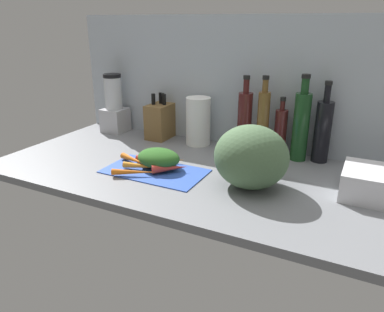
% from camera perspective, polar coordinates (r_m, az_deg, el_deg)
% --- Properties ---
extents(ground_plane, '(1.70, 0.80, 0.03)m').
position_cam_1_polar(ground_plane, '(1.50, 1.01, -2.64)').
color(ground_plane, slate).
extents(wall_back, '(1.70, 0.03, 0.60)m').
position_cam_1_polar(wall_back, '(1.76, 6.65, 11.37)').
color(wall_back, '#ADB7C1').
rests_on(wall_back, ground_plane).
extents(cutting_board, '(0.41, 0.23, 0.01)m').
position_cam_1_polar(cutting_board, '(1.48, -5.85, -2.30)').
color(cutting_board, '#2D51B7').
rests_on(cutting_board, ground_plane).
extents(carrot_0, '(0.17, 0.10, 0.03)m').
position_cam_1_polar(carrot_0, '(1.43, -9.05, -2.50)').
color(carrot_0, orange).
rests_on(carrot_0, cutting_board).
extents(carrot_1, '(0.16, 0.03, 0.03)m').
position_cam_1_polar(carrot_1, '(1.51, -4.81, -1.08)').
color(carrot_1, '#B2264C').
rests_on(carrot_1, cutting_board).
extents(carrot_2, '(0.12, 0.08, 0.02)m').
position_cam_1_polar(carrot_2, '(1.48, -6.06, -1.67)').
color(carrot_2, orange).
rests_on(carrot_2, cutting_board).
extents(carrot_3, '(0.16, 0.07, 0.03)m').
position_cam_1_polar(carrot_3, '(1.55, -8.97, -0.63)').
color(carrot_3, orange).
rests_on(carrot_3, cutting_board).
extents(carrot_4, '(0.15, 0.07, 0.02)m').
position_cam_1_polar(carrot_4, '(1.55, -3.90, -0.56)').
color(carrot_4, orange).
rests_on(carrot_4, cutting_board).
extents(carrot_5, '(0.18, 0.07, 0.03)m').
position_cam_1_polar(carrot_5, '(1.48, -7.43, -1.59)').
color(carrot_5, orange).
rests_on(carrot_5, cutting_board).
extents(carrot_6, '(0.09, 0.09, 0.03)m').
position_cam_1_polar(carrot_6, '(1.50, -6.48, -1.25)').
color(carrot_6, orange).
rests_on(carrot_6, cutting_board).
extents(carrot_7, '(0.11, 0.05, 0.03)m').
position_cam_1_polar(carrot_7, '(1.55, -6.90, -0.47)').
color(carrot_7, red).
rests_on(carrot_7, cutting_board).
extents(carrot_8, '(0.13, 0.12, 0.04)m').
position_cam_1_polar(carrot_8, '(1.44, -3.50, -1.90)').
color(carrot_8, red).
rests_on(carrot_8, cutting_board).
extents(carrot_9, '(0.11, 0.06, 0.03)m').
position_cam_1_polar(carrot_9, '(1.57, -6.32, -0.13)').
color(carrot_9, orange).
rests_on(carrot_9, cutting_board).
extents(carrot_10, '(0.13, 0.06, 0.03)m').
position_cam_1_polar(carrot_10, '(1.47, -5.69, -1.61)').
color(carrot_10, orange).
rests_on(carrot_10, cutting_board).
extents(carrot_greens_pile, '(0.18, 0.14, 0.08)m').
position_cam_1_polar(carrot_greens_pile, '(1.49, -5.25, -0.31)').
color(carrot_greens_pile, '#2D6023').
rests_on(carrot_greens_pile, cutting_board).
extents(winter_squash, '(0.27, 0.25, 0.23)m').
position_cam_1_polar(winter_squash, '(1.32, 9.22, -0.15)').
color(winter_squash, '#4C6B47').
rests_on(winter_squash, ground_plane).
extents(knife_block, '(0.10, 0.16, 0.23)m').
position_cam_1_polar(knife_block, '(1.88, -4.96, 5.53)').
color(knife_block, brown).
rests_on(knife_block, ground_plane).
extents(blender_appliance, '(0.12, 0.12, 0.31)m').
position_cam_1_polar(blender_appliance, '(2.02, -12.06, 7.46)').
color(blender_appliance, '#B2B2B7').
rests_on(blender_appliance, ground_plane).
extents(paper_towel_roll, '(0.12, 0.12, 0.23)m').
position_cam_1_polar(paper_towel_roll, '(1.77, 0.98, 5.46)').
color(paper_towel_roll, white).
rests_on(paper_towel_roll, ground_plane).
extents(bottle_0, '(0.06, 0.06, 0.35)m').
position_cam_1_polar(bottle_0, '(1.67, 8.22, 5.41)').
color(bottle_0, '#471919').
rests_on(bottle_0, ground_plane).
extents(bottle_1, '(0.05, 0.05, 0.36)m').
position_cam_1_polar(bottle_1, '(1.64, 11.02, 5.21)').
color(bottle_1, brown).
rests_on(bottle_1, ground_plane).
extents(bottle_2, '(0.06, 0.06, 0.27)m').
position_cam_1_polar(bottle_2, '(1.66, 13.63, 3.65)').
color(bottle_2, '#471919').
rests_on(bottle_2, ground_plane).
extents(bottle_3, '(0.07, 0.07, 0.37)m').
position_cam_1_polar(bottle_3, '(1.62, 16.68, 4.67)').
color(bottle_3, '#19421E').
rests_on(bottle_3, ground_plane).
extents(bottle_4, '(0.07, 0.07, 0.35)m').
position_cam_1_polar(bottle_4, '(1.63, 19.75, 3.78)').
color(bottle_4, black).
rests_on(bottle_4, ground_plane).
extents(dish_rack, '(0.23, 0.20, 0.10)m').
position_cam_1_polar(dish_rack, '(1.40, 27.02, -3.98)').
color(dish_rack, silver).
rests_on(dish_rack, ground_plane).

